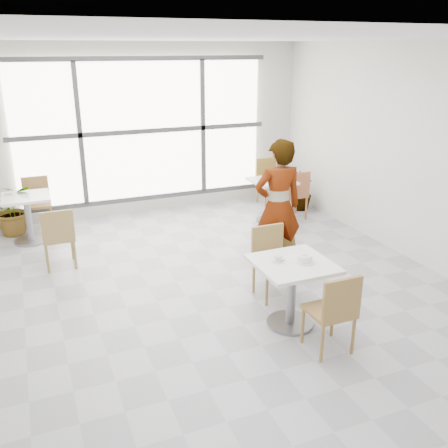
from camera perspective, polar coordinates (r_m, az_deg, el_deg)
name	(u,v)px	position (r m, az deg, el deg)	size (l,w,h in m)	color
floor	(215,291)	(6.28, -1.05, -7.74)	(7.00, 7.00, 0.00)	#9E9EA5
ceiling	(213,37)	(5.57, -1.25, 20.77)	(7.00, 7.00, 0.00)	white
wall_back	(143,130)	(9.03, -9.34, 10.63)	(6.00, 6.00, 0.00)	silver
wall_front	(448,323)	(2.98, 24.44, -10.37)	(6.00, 6.00, 0.00)	silver
wall_right	(417,155)	(7.35, 21.42, 7.44)	(7.00, 7.00, 0.00)	silver
window	(144,131)	(8.97, -9.25, 10.57)	(4.60, 0.07, 2.52)	white
main_table	(292,282)	(5.40, 7.87, -6.62)	(0.80, 0.80, 0.75)	white
chair_near	(334,309)	(5.00, 12.64, -9.53)	(0.42, 0.42, 0.87)	olive
chair_far	(271,256)	(6.04, 5.45, -3.75)	(0.42, 0.42, 0.87)	olive
oatmeal_bowl	(305,258)	(5.31, 9.30, -3.94)	(0.21, 0.21, 0.10)	white
coffee_cup	(278,259)	(5.28, 6.25, -4.05)	(0.16, 0.13, 0.07)	silver
person	(278,207)	(6.57, 6.26, 1.99)	(0.66, 0.43, 1.81)	black
bg_table_left	(28,212)	(8.23, -21.75, 1.28)	(0.70, 0.70, 0.75)	white
bg_table_right	(272,195)	(8.60, 5.53, 3.41)	(0.70, 0.70, 0.75)	silver
bg_chair_left_near	(58,235)	(7.07, -18.61, -1.17)	(0.42, 0.42, 0.87)	olive
bg_chair_left_far	(37,199)	(8.81, -20.80, 2.67)	(0.42, 0.42, 0.87)	olive
bg_chair_right_near	(295,192)	(8.76, 8.26, 3.69)	(0.42, 0.42, 0.87)	#9B5636
bg_chair_right_far	(268,178)	(9.66, 5.13, 5.33)	(0.42, 0.42, 0.87)	olive
plant_left	(14,209)	(8.70, -23.16, 1.65)	(0.77, 0.67, 0.86)	#537641
plant_right	(301,191)	(9.36, 8.88, 3.78)	(0.40, 0.40, 0.71)	#3B7E3A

